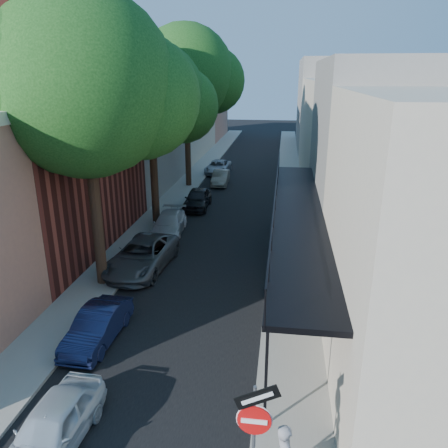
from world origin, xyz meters
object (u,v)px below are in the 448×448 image
(oak_near, at_px, (98,88))
(oak_far, at_px, (193,75))
(parked_car_c, at_px, (142,256))
(parked_car_e, at_px, (198,199))
(oak_mid, at_px, (158,99))
(parked_car_b, at_px, (98,326))
(sign_post, at_px, (255,425))
(parked_car_a, at_px, (52,427))
(parked_car_f, at_px, (221,178))
(parked_car_g, at_px, (218,167))
(parked_car_d, at_px, (169,224))

(oak_near, distance_m, oak_far, 17.01)
(parked_car_c, relative_size, parked_car_e, 1.28)
(oak_mid, height_order, parked_car_b, oak_mid)
(sign_post, distance_m, parked_car_e, 21.06)
(parked_car_a, bearing_deg, sign_post, -6.86)
(oak_near, bearing_deg, parked_car_e, 82.85)
(parked_car_b, bearing_deg, parked_car_e, 91.15)
(parked_car_f, bearing_deg, parked_car_a, -92.33)
(sign_post, bearing_deg, oak_far, 103.91)
(oak_far, distance_m, parked_car_b, 22.59)
(parked_car_e, bearing_deg, parked_car_c, -94.78)
(parked_car_b, height_order, parked_car_g, parked_car_g)
(parked_car_d, distance_m, parked_car_g, 15.69)
(oak_near, height_order, parked_car_e, oak_near)
(oak_mid, relative_size, parked_car_b, 3.01)
(parked_car_a, xyz_separation_m, parked_car_f, (0.18, 26.12, -0.02))
(oak_near, distance_m, parked_car_f, 19.19)
(parked_car_f, bearing_deg, oak_mid, -103.74)
(oak_near, height_order, parked_car_g, oak_near)
(oak_near, height_order, parked_car_d, oak_near)
(oak_far, height_order, parked_car_e, oak_far)
(parked_car_a, relative_size, parked_car_d, 0.87)
(sign_post, height_order, oak_mid, oak_mid)
(parked_car_b, height_order, parked_car_f, parked_car_f)
(oak_far, height_order, parked_car_d, oak_far)
(parked_car_d, bearing_deg, oak_far, 90.02)
(parked_car_b, bearing_deg, sign_post, -40.52)
(sign_post, xyz_separation_m, parked_car_d, (-5.76, 15.38, -1.46))
(oak_near, xyz_separation_m, parked_car_g, (1.14, 21.78, -7.31))
(parked_car_c, distance_m, parked_car_d, 4.68)
(sign_post, bearing_deg, parked_car_d, 110.52)
(sign_post, xyz_separation_m, parked_car_g, (-5.39, 31.06, -1.47))
(sign_post, relative_size, parked_car_b, 0.88)
(parked_car_c, xyz_separation_m, parked_car_f, (1.20, 16.22, -0.10))
(oak_far, xyz_separation_m, parked_car_g, (1.13, 4.77, -7.69))
(parked_car_a, relative_size, parked_car_f, 1.00)
(oak_far, relative_size, parked_car_a, 3.47)
(oak_far, relative_size, parked_car_d, 3.01)
(oak_near, bearing_deg, oak_mid, 90.37)
(parked_car_e, bearing_deg, oak_near, -98.25)
(parked_car_a, relative_size, parked_car_g, 0.84)
(parked_car_b, xyz_separation_m, parked_car_d, (-0.29, 10.29, 0.02))
(parked_car_c, height_order, parked_car_g, parked_car_c)
(oak_mid, height_order, parked_car_d, oak_mid)
(parked_car_b, relative_size, parked_car_e, 0.90)
(oak_far, bearing_deg, parked_car_b, -87.18)
(parked_car_g, bearing_deg, sign_post, -77.35)
(parked_car_d, height_order, parked_car_e, parked_car_e)
(parked_car_a, height_order, parked_car_g, parked_car_a)
(oak_far, distance_m, parked_car_e, 9.75)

